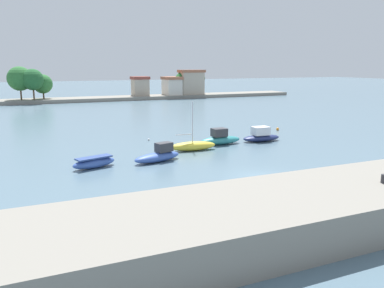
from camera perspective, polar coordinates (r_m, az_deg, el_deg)
ground_plane at (r=30.47m, az=10.03°, el=-4.91°), size 400.00×400.00×0.00m
seawall_embankment at (r=23.61m, az=22.31°, el=-7.85°), size 62.09×6.89×2.09m
mooring_bollard at (r=24.12m, az=26.42°, el=-4.60°), size 0.31×0.31×0.49m
moored_boat_0 at (r=33.76m, az=-14.23°, el=-2.66°), size 3.99×2.27×0.95m
moored_boat_1 at (r=35.02m, az=-4.96°, el=-1.67°), size 4.93×2.67×1.65m
moored_boat_2 at (r=39.33m, az=0.14°, el=-0.28°), size 4.92×1.76×5.01m
moored_boat_3 at (r=42.43m, az=4.18°, el=0.78°), size 4.77×1.62×1.80m
moored_boat_4 at (r=44.79m, az=10.15°, el=1.17°), size 4.66×1.93×1.69m
mooring_buoy_0 at (r=44.89m, az=-6.40°, el=0.66°), size 0.24×0.24×0.24m
mooring_buoy_1 at (r=52.77m, az=12.50°, el=2.17°), size 0.39×0.39×0.39m
distant_shoreline at (r=97.80m, az=-13.96°, el=7.73°), size 108.49×7.41×8.31m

